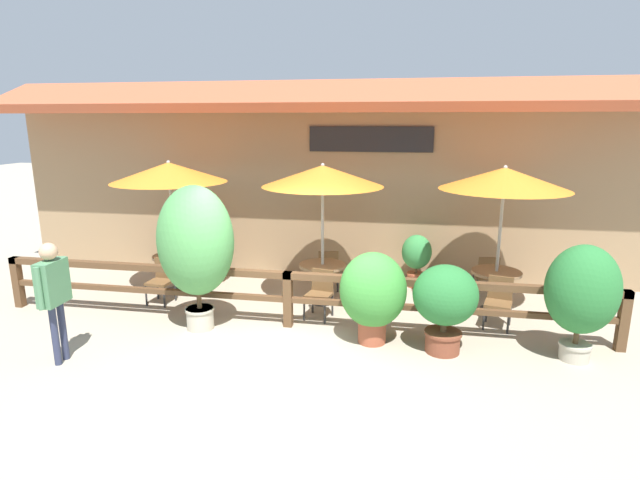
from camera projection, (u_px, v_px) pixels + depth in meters
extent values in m
plane|color=#9E937F|center=(271.00, 354.00, 7.40)|extent=(60.00, 60.00, 0.00)
cube|color=#997A56|center=(321.00, 194.00, 11.00)|extent=(14.00, 0.40, 3.60)
cube|color=#B25133|center=(317.00, 95.00, 10.00)|extent=(14.28, 1.48, 0.70)
cube|color=black|center=(370.00, 139.00, 10.32)|extent=(2.57, 0.04, 0.52)
cube|color=brown|center=(288.00, 275.00, 8.20)|extent=(10.40, 0.14, 0.11)
cube|color=brown|center=(288.00, 299.00, 8.30)|extent=(10.40, 0.10, 0.09)
cube|color=brown|center=(18.00, 282.00, 9.19)|extent=(0.14, 0.14, 0.95)
cube|color=brown|center=(288.00, 299.00, 8.30)|extent=(0.14, 0.14, 0.95)
cube|color=brown|center=(623.00, 321.00, 7.40)|extent=(0.14, 0.14, 0.95)
cylinder|color=#B7B2A8|center=(173.00, 237.00, 9.88)|extent=(0.06, 0.06, 2.27)
cone|color=orange|center=(169.00, 172.00, 9.58)|extent=(2.21, 2.21, 0.38)
sphere|color=#B2ADA3|center=(168.00, 162.00, 9.54)|extent=(0.07, 0.07, 0.07)
cylinder|color=olive|center=(175.00, 256.00, 9.97)|extent=(0.88, 0.88, 0.05)
cylinder|color=#333333|center=(176.00, 274.00, 10.06)|extent=(0.07, 0.07, 0.70)
cylinder|color=#333333|center=(177.00, 290.00, 10.14)|extent=(0.48, 0.48, 0.03)
cube|color=brown|center=(160.00, 282.00, 9.37)|extent=(0.45, 0.45, 0.05)
cube|color=brown|center=(165.00, 268.00, 9.50)|extent=(0.40, 0.07, 0.40)
cylinder|color=#2D2D2D|center=(146.00, 296.00, 9.29)|extent=(0.04, 0.04, 0.39)
cylinder|color=#2D2D2D|center=(164.00, 298.00, 9.20)|extent=(0.04, 0.04, 0.39)
cylinder|color=#2D2D2D|center=(158.00, 289.00, 9.65)|extent=(0.04, 0.04, 0.39)
cylinder|color=#2D2D2D|center=(175.00, 291.00, 9.55)|extent=(0.04, 0.04, 0.39)
cube|color=brown|center=(192.00, 262.00, 10.71)|extent=(0.50, 0.50, 0.05)
cube|color=brown|center=(189.00, 254.00, 10.47)|extent=(0.40, 0.12, 0.40)
cylinder|color=#2D2D2D|center=(203.00, 269.00, 10.95)|extent=(0.04, 0.04, 0.39)
cylinder|color=#2D2D2D|center=(185.00, 269.00, 10.94)|extent=(0.04, 0.04, 0.39)
cylinder|color=#2D2D2D|center=(199.00, 274.00, 10.58)|extent=(0.04, 0.04, 0.39)
cylinder|color=#2D2D2D|center=(181.00, 275.00, 10.57)|extent=(0.04, 0.04, 0.39)
cylinder|color=#B7B2A8|center=(323.00, 244.00, 9.26)|extent=(0.06, 0.06, 2.27)
cone|color=orange|center=(323.00, 176.00, 8.97)|extent=(2.21, 2.21, 0.38)
sphere|color=#B2ADA3|center=(323.00, 165.00, 8.92)|extent=(0.07, 0.07, 0.07)
cylinder|color=olive|center=(323.00, 265.00, 9.36)|extent=(0.88, 0.88, 0.05)
cylinder|color=#333333|center=(323.00, 284.00, 9.44)|extent=(0.07, 0.07, 0.70)
cylinder|color=#333333|center=(323.00, 301.00, 9.52)|extent=(0.48, 0.48, 0.03)
cube|color=brown|center=(318.00, 295.00, 8.66)|extent=(0.49, 0.49, 0.05)
cube|color=brown|center=(323.00, 280.00, 8.78)|extent=(0.40, 0.11, 0.40)
cylinder|color=#2D2D2D|center=(304.00, 310.00, 8.60)|extent=(0.04, 0.04, 0.39)
cylinder|color=#2D2D2D|center=(325.00, 313.00, 8.47)|extent=(0.04, 0.04, 0.39)
cylinder|color=#2D2D2D|center=(313.00, 302.00, 8.95)|extent=(0.04, 0.04, 0.39)
cylinder|color=#2D2D2D|center=(332.00, 305.00, 8.81)|extent=(0.04, 0.04, 0.39)
cube|color=brown|center=(328.00, 269.00, 10.19)|extent=(0.48, 0.48, 0.05)
cube|color=brown|center=(328.00, 261.00, 9.96)|extent=(0.40, 0.10, 0.40)
cylinder|color=#2D2D2D|center=(338.00, 277.00, 10.43)|extent=(0.04, 0.04, 0.39)
cylinder|color=#2D2D2D|center=(319.00, 277.00, 10.43)|extent=(0.04, 0.04, 0.39)
cylinder|color=#2D2D2D|center=(338.00, 282.00, 10.06)|extent=(0.04, 0.04, 0.39)
cylinder|color=#2D2D2D|center=(319.00, 282.00, 10.07)|extent=(0.04, 0.04, 0.39)
cylinder|color=#B7B2A8|center=(498.00, 250.00, 8.83)|extent=(0.06, 0.06, 2.27)
cone|color=orange|center=(505.00, 179.00, 8.54)|extent=(2.21, 2.21, 0.38)
sphere|color=#B2ADA3|center=(505.00, 167.00, 8.49)|extent=(0.07, 0.07, 0.07)
cylinder|color=olive|center=(496.00, 272.00, 8.93)|extent=(0.88, 0.88, 0.05)
cylinder|color=#333333|center=(495.00, 292.00, 9.01)|extent=(0.07, 0.07, 0.70)
cylinder|color=#333333|center=(493.00, 310.00, 9.09)|extent=(0.48, 0.48, 0.03)
cube|color=brown|center=(498.00, 304.00, 8.26)|extent=(0.51, 0.51, 0.05)
cube|color=brown|center=(500.00, 288.00, 8.37)|extent=(0.40, 0.13, 0.40)
cylinder|color=#2D2D2D|center=(484.00, 319.00, 8.22)|extent=(0.04, 0.04, 0.39)
cylinder|color=#2D2D2D|center=(508.00, 322.00, 8.06)|extent=(0.04, 0.04, 0.39)
cylinder|color=#2D2D2D|center=(487.00, 311.00, 8.55)|extent=(0.04, 0.04, 0.39)
cylinder|color=#2D2D2D|center=(510.00, 314.00, 8.40)|extent=(0.04, 0.04, 0.39)
cube|color=brown|center=(486.00, 276.00, 9.76)|extent=(0.46, 0.46, 0.05)
cube|color=brown|center=(489.00, 267.00, 9.53)|extent=(0.40, 0.07, 0.40)
cylinder|color=#2D2D2D|center=(492.00, 284.00, 9.98)|extent=(0.04, 0.04, 0.39)
cylinder|color=#2D2D2D|center=(473.00, 283.00, 10.01)|extent=(0.04, 0.04, 0.39)
cylinder|color=#2D2D2D|center=(497.00, 290.00, 9.62)|extent=(0.04, 0.04, 0.39)
cylinder|color=#2D2D2D|center=(477.00, 289.00, 9.65)|extent=(0.04, 0.04, 0.39)
cylinder|color=#B7AD99|center=(200.00, 318.00, 8.28)|extent=(0.44, 0.44, 0.36)
cylinder|color=#B7AD99|center=(200.00, 309.00, 8.24)|extent=(0.48, 0.48, 0.04)
cylinder|color=brown|center=(199.00, 292.00, 8.17)|extent=(0.08, 0.08, 0.54)
ellipsoid|color=#4C934C|center=(196.00, 241.00, 7.97)|extent=(1.23, 1.11, 1.80)
cylinder|color=brown|center=(443.00, 341.00, 7.44)|extent=(0.51, 0.51, 0.32)
cylinder|color=brown|center=(443.00, 333.00, 7.41)|extent=(0.55, 0.55, 0.04)
cylinder|color=brown|center=(444.00, 323.00, 7.38)|extent=(0.09, 0.09, 0.27)
ellipsoid|color=#287033|center=(445.00, 295.00, 7.27)|extent=(0.95, 0.85, 0.90)
cylinder|color=#9E4C33|center=(372.00, 331.00, 7.77)|extent=(0.43, 0.43, 0.36)
cylinder|color=#9E4C33|center=(372.00, 322.00, 7.73)|extent=(0.47, 0.47, 0.04)
ellipsoid|color=#3D8E38|center=(373.00, 290.00, 7.61)|extent=(1.03, 0.92, 1.18)
cylinder|color=#B7AD99|center=(574.00, 351.00, 7.20)|extent=(0.41, 0.41, 0.25)
cylinder|color=#B7AD99|center=(575.00, 345.00, 7.18)|extent=(0.45, 0.45, 0.04)
cylinder|color=brown|center=(577.00, 331.00, 7.13)|extent=(0.07, 0.07, 0.39)
ellipsoid|color=#287033|center=(582.00, 289.00, 6.98)|extent=(1.00, 0.90, 1.29)
cylinder|color=#9E4C33|center=(415.00, 280.00, 10.40)|extent=(0.35, 0.35, 0.29)
cylinder|color=#9E4C33|center=(416.00, 274.00, 10.37)|extent=(0.38, 0.38, 0.04)
cylinder|color=brown|center=(416.00, 268.00, 10.34)|extent=(0.06, 0.06, 0.21)
ellipsoid|color=#338442|center=(417.00, 252.00, 10.26)|extent=(0.61, 0.55, 0.71)
cylinder|color=#2D334C|center=(63.00, 330.00, 7.15)|extent=(0.10, 0.10, 0.88)
cylinder|color=#2D334C|center=(55.00, 335.00, 6.98)|extent=(0.10, 0.10, 0.88)
cube|color=#4C7F56|center=(52.00, 282.00, 6.89)|extent=(0.23, 0.48, 0.62)
cylinder|color=#4C7F56|center=(65.00, 277.00, 7.15)|extent=(0.08, 0.08, 0.59)
cylinder|color=#4C7F56|center=(39.00, 289.00, 6.63)|extent=(0.08, 0.08, 0.59)
sphere|color=tan|center=(48.00, 251.00, 6.79)|extent=(0.24, 0.24, 0.24)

